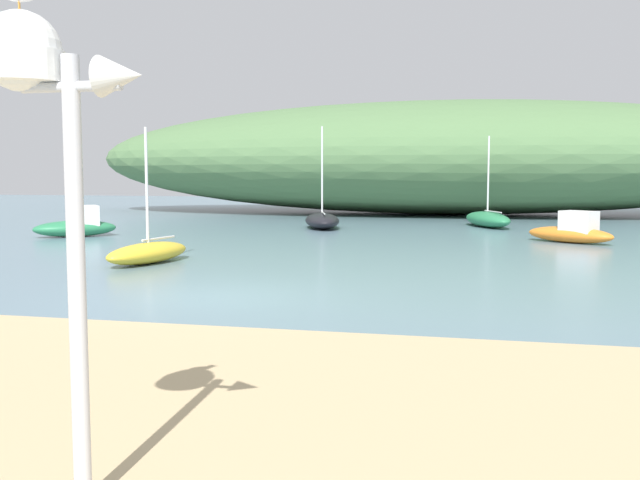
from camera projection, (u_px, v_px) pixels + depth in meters
The scene contains 8 objects.
ground_plane at pixel (216, 297), 14.65m from camera, with size 120.00×120.00×0.00m, color slate.
distant_hill at pixel (441, 158), 44.39m from camera, with size 44.19×15.10×6.82m, color #517547.
mast_structure at pixel (38, 93), 4.83m from camera, with size 1.16×0.58×3.35m.
motorboat_outer_mooring at pixel (572, 231), 25.98m from camera, with size 3.26×2.78×1.15m.
motorboat_inner_mooring at pixel (77, 225), 28.53m from camera, with size 3.16×2.95×1.22m.
sailboat_off_point at pixel (487, 219), 33.64m from camera, with size 2.84×4.45×4.17m.
sailboat_far_left at pixel (322, 220), 32.86m from camera, with size 2.61×4.28×4.56m.
sailboat_near_shore at pixel (148, 252), 20.13m from camera, with size 1.68×3.39×3.73m.
Camera 1 is at (5.35, -13.62, 2.48)m, focal length 41.01 mm.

